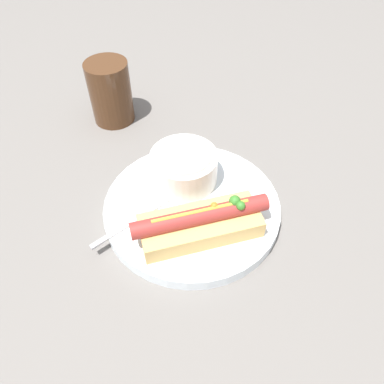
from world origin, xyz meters
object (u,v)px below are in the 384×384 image
Objects in this scene: soup_bowl at (184,166)px; drinking_glass at (110,92)px; hot_dog at (201,223)px; spoon at (163,202)px.

drinking_glass is (-0.15, 0.18, 0.01)m from soup_bowl.
hot_dog is at bearing -57.82° from drinking_glass.
spoon is 0.27m from drinking_glass.
spoon is at bearing 121.17° from hot_dog.
hot_dog reaches higher than spoon.
soup_bowl is 0.07m from spoon.
soup_bowl is 0.24m from drinking_glass.
drinking_glass is at bearing 129.42° from soup_bowl.
soup_bowl is (-0.03, 0.10, 0.01)m from hot_dog.
drinking_glass is at bearing 74.15° from spoon.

